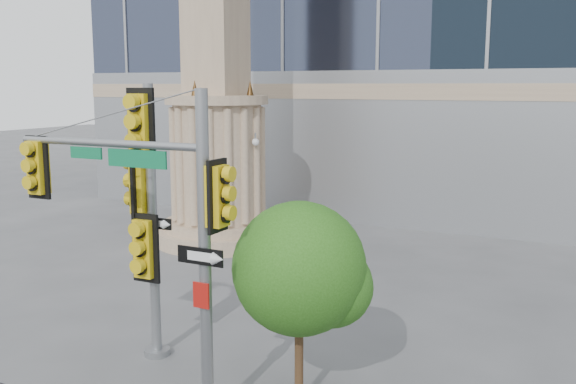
% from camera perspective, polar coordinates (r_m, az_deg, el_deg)
% --- Properties ---
extents(ground, '(120.00, 120.00, 0.00)m').
position_cam_1_polar(ground, '(12.49, -4.80, -16.32)').
color(ground, '#545456').
rests_on(ground, ground).
extents(monument, '(4.40, 4.40, 16.60)m').
position_cam_1_polar(monument, '(22.06, -6.37, 9.63)').
color(monument, tan).
rests_on(monument, ground).
extents(main_signal_pole, '(4.18, 0.50, 5.38)m').
position_cam_1_polar(main_signal_pole, '(10.55, -11.86, -2.16)').
color(main_signal_pole, slate).
rests_on(main_signal_pole, ground).
extents(secondary_signal_pole, '(0.94, 0.70, 5.47)m').
position_cam_1_polar(secondary_signal_pole, '(12.77, -12.56, -0.76)').
color(secondary_signal_pole, slate).
rests_on(secondary_signal_pole, ground).
extents(street_tree, '(2.29, 2.23, 3.56)m').
position_cam_1_polar(street_tree, '(10.68, 1.26, -7.31)').
color(street_tree, tan).
rests_on(street_tree, ground).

